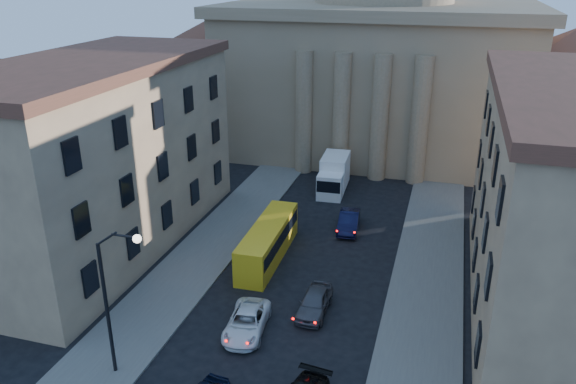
{
  "coord_description": "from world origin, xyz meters",
  "views": [
    {
      "loc": [
        8.77,
        -13.41,
        20.95
      ],
      "look_at": [
        -0.45,
        17.94,
        7.75
      ],
      "focal_mm": 35.0,
      "sensor_mm": 36.0,
      "label": 1
    }
  ],
  "objects": [
    {
      "name": "building_left",
      "position": [
        -17.0,
        22.0,
        7.42
      ],
      "size": [
        11.6,
        26.6,
        14.7
      ],
      "color": "tan",
      "rests_on": "ground"
    },
    {
      "name": "car_right_far",
      "position": [
        1.69,
        16.8,
        0.75
      ],
      "size": [
        1.8,
        4.42,
        1.5
      ],
      "primitive_type": "imported",
      "rotation": [
        0.0,
        0.0,
        -0.01
      ],
      "color": "#49484D",
      "rests_on": "ground"
    },
    {
      "name": "city_bus",
      "position": [
        -3.5,
        22.92,
        1.47
      ],
      "size": [
        2.47,
        9.75,
        2.73
      ],
      "rotation": [
        0.0,
        0.0,
        0.02
      ],
      "color": "yellow",
      "rests_on": "ground"
    },
    {
      "name": "street_lamp",
      "position": [
        -6.97,
        8.0,
        5.29
      ],
      "size": [
        2.62,
        0.44,
        8.83
      ],
      "color": "black",
      "rests_on": "ground"
    },
    {
      "name": "car_right_distant",
      "position": [
        1.52,
        29.56,
        0.77
      ],
      "size": [
        2.05,
        4.79,
        1.54
      ],
      "primitive_type": "imported",
      "rotation": [
        0.0,
        0.0,
        0.09
      ],
      "color": "black",
      "rests_on": "ground"
    },
    {
      "name": "box_truck",
      "position": [
        -1.62,
        38.06,
        1.61
      ],
      "size": [
        2.74,
        6.31,
        3.4
      ],
      "rotation": [
        0.0,
        0.0,
        0.05
      ],
      "color": "white",
      "rests_on": "ground"
    },
    {
      "name": "car_left_mid",
      "position": [
        -1.8,
        13.58,
        0.68
      ],
      "size": [
        2.81,
        5.14,
        1.37
      ],
      "primitive_type": "imported",
      "rotation": [
        0.0,
        0.0,
        0.11
      ],
      "color": "white",
      "rests_on": "ground"
    },
    {
      "name": "sidewalk_right",
      "position": [
        8.5,
        18.0,
        0.07
      ],
      "size": [
        5.0,
        60.0,
        0.15
      ],
      "primitive_type": "cube",
      "color": "#5B5753",
      "rests_on": "ground"
    },
    {
      "name": "church",
      "position": [
        0.0,
        55.47,
        11.88
      ],
      "size": [
        68.02,
        28.76,
        36.6
      ],
      "color": "#816C4F",
      "rests_on": "ground"
    },
    {
      "name": "sidewalk_left",
      "position": [
        -8.5,
        18.0,
        0.07
      ],
      "size": [
        5.0,
        60.0,
        0.15
      ],
      "primitive_type": "cube",
      "color": "#5B5753",
      "rests_on": "ground"
    }
  ]
}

